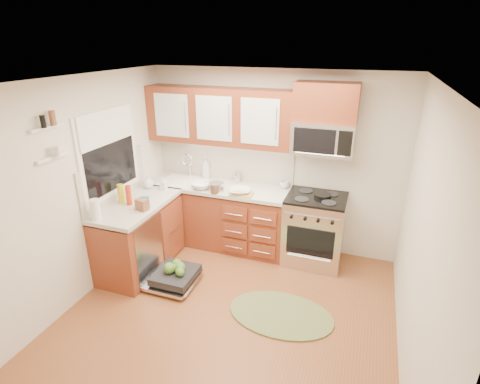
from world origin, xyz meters
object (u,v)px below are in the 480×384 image
at_px(dishwasher, 173,277).
at_px(cup, 285,185).
at_px(cutting_board, 241,194).
at_px(paper_towel_roll, 95,210).
at_px(bowl_b, 201,186).
at_px(range, 314,229).
at_px(upper_cabinets, 219,116).
at_px(rug, 281,314).
at_px(stock_pot, 217,187).
at_px(bowl_a, 239,191).
at_px(skillet, 323,196).
at_px(sink, 184,189).
at_px(microwave, 323,138).

height_order(dishwasher, cup, cup).
height_order(cutting_board, paper_towel_roll, paper_towel_roll).
relative_size(bowl_b, cup, 2.18).
bearing_deg(range, bowl_b, -173.42).
distance_m(upper_cabinets, dishwasher, 2.19).
height_order(range, bowl_b, bowl_b).
xyz_separation_m(rug, bowl_b, (-1.42, 1.06, 0.96)).
height_order(stock_pot, bowl_a, stock_pot).
height_order(rug, stock_pot, stock_pot).
bearing_deg(bowl_a, range, 10.21).
height_order(range, paper_towel_roll, paper_towel_roll).
height_order(range, bowl_a, bowl_a).
bearing_deg(upper_cabinets, stock_pot, -76.08).
relative_size(skillet, bowl_a, 0.76).
distance_m(range, paper_towel_roll, 2.76).
xyz_separation_m(sink, dishwasher, (0.39, -1.12, -0.70)).
distance_m(sink, paper_towel_roll, 1.50).
height_order(dishwasher, bowl_a, bowl_a).
bearing_deg(cutting_board, microwave, 18.97).
bearing_deg(range, cup, 155.38).
distance_m(microwave, sink, 2.13).
xyz_separation_m(upper_cabinets, microwave, (1.41, -0.02, -0.18)).
bearing_deg(paper_towel_roll, range, 32.45).
height_order(stock_pot, paper_towel_roll, paper_towel_roll).
bearing_deg(cutting_board, bowl_b, 177.14).
height_order(sink, stock_pot, stock_pot).
relative_size(range, bowl_a, 3.39).
bearing_deg(cup, sink, -170.99).
distance_m(sink, bowl_b, 0.44).
xyz_separation_m(sink, bowl_a, (0.93, -0.17, 0.16)).
height_order(skillet, cutting_board, skillet).
distance_m(microwave, dishwasher, 2.55).
distance_m(range, stock_pot, 1.43).
bearing_deg(upper_cabinets, paper_towel_roll, -118.75).
bearing_deg(microwave, bowl_b, -169.11).
relative_size(upper_cabinets, sink, 3.31).
bearing_deg(paper_towel_roll, microwave, 34.55).
height_order(dishwasher, skillet, skillet).
xyz_separation_m(cutting_board, paper_towel_roll, (-1.32, -1.24, 0.11)).
bearing_deg(dishwasher, stock_pot, 76.38).
bearing_deg(sink, microwave, 3.85).
relative_size(sink, rug, 0.53).
bearing_deg(sink, stock_pot, -18.07).
bearing_deg(bowl_b, skillet, 6.78).
bearing_deg(cutting_board, range, 12.34).
bearing_deg(bowl_a, cup, 37.59).
relative_size(rug, cutting_board, 3.93).
relative_size(skillet, bowl_b, 0.77).
height_order(sink, cup, cup).
height_order(rug, bowl_a, bowl_a).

